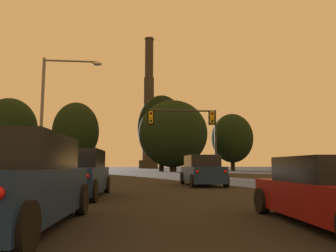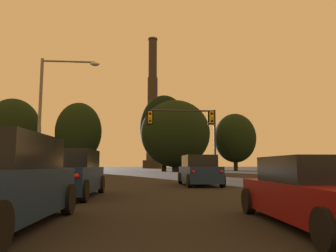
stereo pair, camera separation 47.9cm
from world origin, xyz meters
The scene contains 11 objects.
sedan_right_lane_third centered at (3.21, 6.53, 0.67)m, with size 2.15×4.76×1.43m.
suv_right_lane_front centered at (3.29, 20.14, 0.90)m, with size 2.12×4.91×1.86m.
suv_left_lane_second centered at (-3.12, 13.35, 0.90)m, with size 2.26×4.96×1.86m.
traffic_light_overhead_right centered at (4.16, 27.88, 4.67)m, with size 6.14×0.50×6.07m.
street_lamp centered at (-6.17, 21.44, 5.12)m, with size 3.82×0.36×8.20m.
smokestack centered at (5.10, 135.81, 21.82)m, with size 7.94×7.94×55.72m.
treeline_far_left centered at (4.72, 67.08, 8.90)m, with size 9.93×8.94×15.76m.
treeline_right_mid centered at (6.83, 64.82, 7.57)m, with size 13.84×12.46×14.28m.
treeline_center_right centered at (-25.46, 66.89, 8.11)m, with size 10.80×9.72×14.49m.
treeline_left_mid centered at (20.77, 70.54, 7.24)m, with size 9.24×8.32×12.66m.
treeline_far_right centered at (-12.28, 65.22, 7.76)m, with size 8.95×8.06×13.56m.
Camera 2 is at (-0.44, 0.01, 1.23)m, focal length 35.00 mm.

